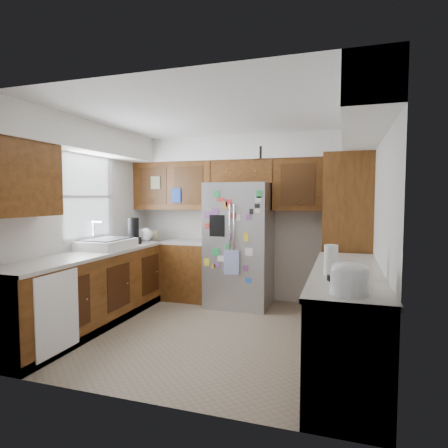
% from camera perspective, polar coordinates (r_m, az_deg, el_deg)
% --- Properties ---
extents(floor, '(3.60, 3.60, 0.00)m').
position_cam_1_polar(floor, '(4.60, -1.82, -16.15)').
color(floor, gray).
rests_on(floor, ground).
extents(room_shell, '(3.64, 3.24, 2.52)m').
position_cam_1_polar(room_shell, '(4.71, -1.59, 6.88)').
color(room_shell, beige).
rests_on(room_shell, ground).
extents(left_counter_run, '(1.36, 3.20, 0.92)m').
position_cam_1_polar(left_counter_run, '(5.10, -16.46, -9.27)').
color(left_counter_run, '#45250D').
rests_on(left_counter_run, ground).
extents(right_counter_run, '(0.63, 2.25, 0.92)m').
position_cam_1_polar(right_counter_run, '(3.78, 18.16, -14.16)').
color(right_counter_run, '#45250D').
rests_on(right_counter_run, ground).
extents(pantry, '(0.60, 0.90, 2.15)m').
position_cam_1_polar(pantry, '(5.25, 18.22, -1.79)').
color(pantry, '#45250D').
rests_on(pantry, ground).
extents(fridge, '(0.90, 0.79, 1.80)m').
position_cam_1_polar(fridge, '(5.51, 2.37, -3.15)').
color(fridge, '#9F9FA4').
rests_on(fridge, ground).
extents(bridge_cabinet, '(0.96, 0.34, 0.35)m').
position_cam_1_polar(bridge_cabinet, '(5.70, 3.01, 7.91)').
color(bridge_cabinet, '#45250D').
rests_on(bridge_cabinet, fridge).
extents(fridge_top_items, '(0.95, 0.34, 0.25)m').
position_cam_1_polar(fridge_top_items, '(5.68, 3.44, 10.93)').
color(fridge_top_items, blue).
rests_on(fridge_top_items, bridge_cabinet).
extents(sink_assembly, '(0.52, 0.70, 0.37)m').
position_cam_1_polar(sink_assembly, '(5.14, -17.42, -2.87)').
color(sink_assembly, white).
rests_on(sink_assembly, left_counter_run).
extents(left_counter_clutter, '(0.29, 0.80, 0.38)m').
position_cam_1_polar(left_counter_clutter, '(5.75, -12.71, -1.44)').
color(left_counter_clutter, black).
rests_on(left_counter_clutter, left_counter_run).
extents(rice_cooker, '(0.27, 0.26, 0.23)m').
position_cam_1_polar(rice_cooker, '(2.75, 18.53, -7.67)').
color(rice_cooker, white).
rests_on(rice_cooker, right_counter_run).
extents(paper_towel, '(0.12, 0.12, 0.26)m').
position_cam_1_polar(paper_towel, '(3.37, 15.98, -5.29)').
color(paper_towel, white).
rests_on(paper_towel, right_counter_run).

